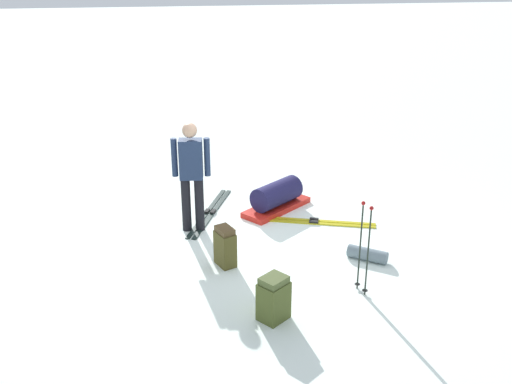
% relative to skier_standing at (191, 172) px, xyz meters
% --- Properties ---
extents(ground_plane, '(80.00, 80.00, 0.00)m').
position_rel_skier_standing_xyz_m(ground_plane, '(-0.33, -0.92, -0.95)').
color(ground_plane, white).
extents(skier_standing, '(0.26, 0.57, 1.70)m').
position_rel_skier_standing_xyz_m(skier_standing, '(0.00, 0.00, 0.00)').
color(skier_standing, black).
rests_on(skier_standing, ground_plane).
extents(ski_pair_near, '(1.89, 0.90, 0.05)m').
position_rel_skier_standing_xyz_m(ski_pair_near, '(0.58, -0.30, -0.94)').
color(ski_pair_near, black).
rests_on(ski_pair_near, ground_plane).
extents(ski_pair_far, '(0.75, 1.89, 0.05)m').
position_rel_skier_standing_xyz_m(ski_pair_far, '(-0.04, -1.89, -0.94)').
color(ski_pair_far, '#B4A718').
rests_on(ski_pair_far, ground_plane).
extents(backpack_large_dark, '(0.41, 0.42, 0.55)m').
position_rel_skier_standing_xyz_m(backpack_large_dark, '(-2.54, -0.77, -0.68)').
color(backpack_large_dark, '#454F21').
rests_on(backpack_large_dark, ground_plane).
extents(backpack_bright, '(0.36, 0.30, 0.57)m').
position_rel_skier_standing_xyz_m(backpack_bright, '(-1.17, -0.36, -0.68)').
color(backpack_bright, '#49431C').
rests_on(backpack_bright, ground_plane).
extents(ski_poles_planted_near, '(0.23, 0.12, 1.21)m').
position_rel_skier_standing_xyz_m(ski_poles_planted_near, '(-2.12, -1.98, -0.28)').
color(ski_poles_planted_near, black).
rests_on(ski_poles_planted_near, ground_plane).
extents(gear_sled, '(1.15, 1.27, 0.49)m').
position_rel_skier_standing_xyz_m(gear_sled, '(0.54, -1.40, -0.73)').
color(gear_sled, red).
rests_on(gear_sled, ground_plane).
extents(sleeping_mat_rolled, '(0.47, 0.55, 0.18)m').
position_rel_skier_standing_xyz_m(sleeping_mat_rolled, '(-1.35, -2.32, -0.86)').
color(sleeping_mat_rolled, slate).
rests_on(sleeping_mat_rolled, ground_plane).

